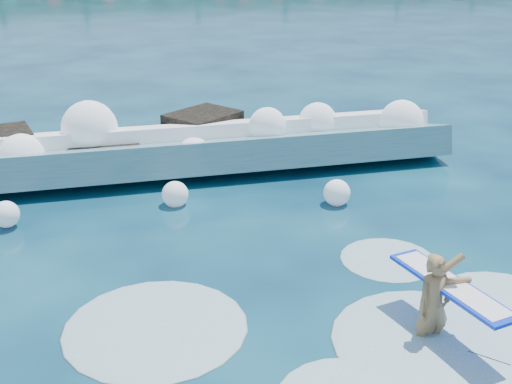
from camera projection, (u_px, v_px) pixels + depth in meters
ground at (197, 312)px, 10.54m from camera, size 200.00×200.00×0.00m
breaking_wave at (145, 155)px, 16.48m from camera, size 16.01×2.58×1.38m
rock_cluster at (93, 149)px, 17.18m from camera, size 8.16×3.23×1.30m
surfer_with_board at (437, 301)px, 9.67m from camera, size 1.11×2.89×1.69m
wave_spray at (127, 139)px, 16.25m from camera, size 14.77×4.87×1.91m
surf_foam at (353, 329)px, 10.09m from camera, size 9.35×5.55×0.15m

